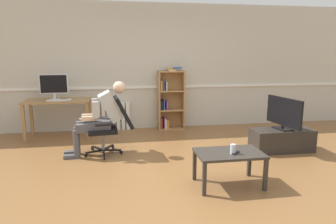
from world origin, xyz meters
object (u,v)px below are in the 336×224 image
computer_desk (58,105)px  drinking_glass (233,149)px  imac_monitor (54,85)px  coffee_table (229,156)px  office_chair (112,123)px  keyboard (57,100)px  bookshelf (169,101)px  person_seated (101,116)px  tv_screen (284,113)px  spare_remote (236,153)px  computer_mouse (70,100)px  tv_stand (282,140)px  radiator (113,116)px

computer_desk → drinking_glass: computer_desk is taller
imac_monitor → coffee_table: size_ratio=0.65×
office_chair → keyboard: bearing=-140.1°
bookshelf → person_seated: bookshelf is taller
tv_screen → spare_remote: (-1.34, -1.21, -0.22)m
tv_screen → computer_mouse: bearing=59.6°
office_chair → spare_remote: 2.19m
bookshelf → tv_stand: 2.49m
imac_monitor → radiator: bearing=15.5°
person_seated → tv_stand: 3.10m
computer_mouse → office_chair: (0.81, -1.05, -0.25)m
radiator → person_seated: person_seated is taller
person_seated → drinking_glass: bearing=41.6°
office_chair → computer_desk: bearing=-143.1°
imac_monitor → keyboard: 0.36m
person_seated → drinking_glass: person_seated is taller
computer_mouse → tv_stand: 3.98m
radiator → spare_remote: bearing=-63.9°
keyboard → bookshelf: 2.30m
person_seated → tv_stand: (3.04, -0.34, -0.46)m
coffee_table → computer_mouse: bearing=131.8°
office_chair → tv_screen: bearing=77.5°
radiator → drinking_glass: radiator is taller
office_chair → tv_screen: 2.89m
computer_mouse → bookshelf: (2.03, 0.41, -0.14)m
tv_screen → drinking_glass: (-1.38, -1.21, -0.17)m
radiator → tv_stand: 3.45m
computer_desk → office_chair: bearing=-47.7°
computer_desk → spare_remote: 3.77m
keyboard → tv_screen: tv_screen is taller
person_seated → coffee_table: 2.24m
computer_mouse → bookshelf: bearing=11.5°
computer_mouse → coffee_table: 3.45m
radiator → tv_stand: bearing=-33.7°
tv_stand → drinking_glass: size_ratio=8.59×
keyboard → computer_desk: bearing=99.5°
computer_mouse → person_seated: person_seated is taller
keyboard → office_chair: bearing=-44.6°
office_chair → spare_remote: size_ratio=6.42×
computer_desk → drinking_glass: size_ratio=10.31×
radiator → imac_monitor: bearing=-164.5°
coffee_table → tv_stand: bearing=39.5°
imac_monitor → bookshelf: bookshelf is taller
imac_monitor → office_chair: imac_monitor is taller
keyboard → tv_screen: size_ratio=0.47×
office_chair → bookshelf: bearing=134.7°
computer_desk → spare_remote: size_ratio=8.27×
computer_mouse → tv_stand: size_ratio=0.10×
office_chair → tv_stand: office_chair is taller
drinking_glass → radiator: bearing=115.5°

